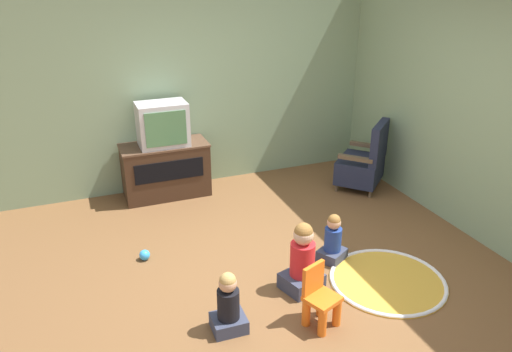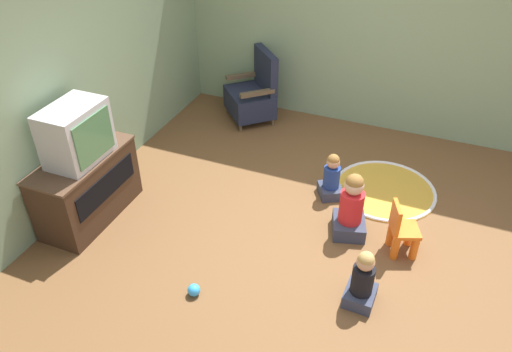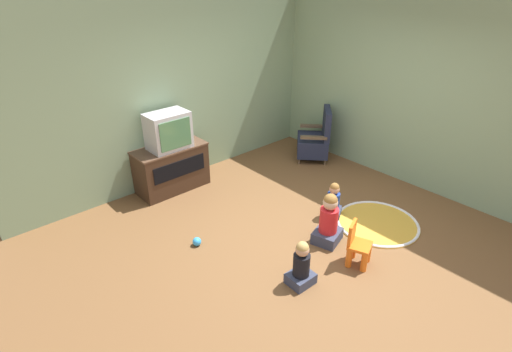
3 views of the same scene
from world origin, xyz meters
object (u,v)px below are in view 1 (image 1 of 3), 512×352
Objects in this scene: child_watching_left at (228,306)px; toy_ball at (145,255)px; child_watching_center at (302,261)px; child_watching_right at (333,241)px; black_armchair at (364,163)px; television at (163,124)px; yellow_kid_chair at (320,301)px; tv_cabinet at (166,169)px.

child_watching_left reaches higher than toy_ball.
child_watching_center reaches higher than child_watching_right.
child_watching_right is at bearing 15.94° from child_watching_center.
black_armchair is 1.36× the size of child_watching_center.
yellow_kid_chair is at bearing -77.62° from television.
black_armchair is (2.47, -0.71, -0.61)m from television.
child_watching_left is 0.86m from child_watching_center.
television reaches higher than toy_ball.
television reaches higher than yellow_kid_chair.
toy_ball is (-1.76, 0.69, -0.17)m from child_watching_right.
child_watching_left is 1.06× the size of child_watching_right.
child_watching_left reaches higher than yellow_kid_chair.
tv_cabinet is 0.60m from television.
child_watching_center is (-1.75, -1.72, -0.06)m from black_armchair.
television reaches higher than child_watching_left.
television is 2.61m from child_watching_center.
child_watching_right reaches higher than toy_ball.
child_watching_left reaches higher than child_watching_right.
child_watching_center is 1.64m from toy_ball.
child_watching_left is at bearing 174.98° from child_watching_right.
yellow_kid_chair is 0.98× the size of child_watching_left.
television reaches higher than child_watching_right.
yellow_kid_chair is at bearing -13.95° from child_watching_left.
black_armchair is 1.79× the size of child_watching_right.
child_watching_right is (1.22, -2.13, -0.14)m from tv_cabinet.
tv_cabinet is 1.60× the size of child_watching_center.
yellow_kid_chair reaches higher than child_watching_right.
tv_cabinet is at bearing 90.00° from television.
child_watching_right is (0.50, 0.32, -0.07)m from child_watching_center.
toy_ball is at bearing 106.69° from yellow_kid_chair.
child_watching_center is 6.27× the size of toy_ball.
black_armchair is 8.51× the size of toy_ball.
tv_cabinet reaches higher than toy_ball.
child_watching_center reaches higher than yellow_kid_chair.
tv_cabinet is 1.81× the size of television.
toy_ball is at bearing 111.23° from child_watching_left.
television is 0.65× the size of black_armchair.
child_watching_left is at bearing -91.75° from tv_cabinet.
black_armchair reaches higher than yellow_kid_chair.
yellow_kid_chair is 0.75m from child_watching_left.
toy_ball is (-0.54, -1.41, -0.90)m from television.
child_watching_right is (0.58, 0.81, -0.00)m from yellow_kid_chair.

